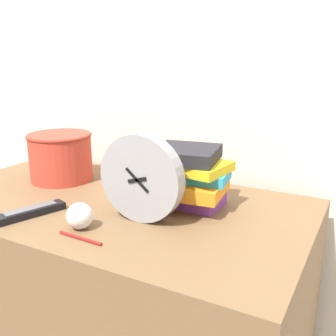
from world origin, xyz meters
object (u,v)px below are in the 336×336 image
(desk_clock, at_px, (141,178))
(book_stack, at_px, (188,177))
(basket, at_px, (61,155))
(tv_remote, at_px, (31,212))
(pen, at_px, (80,238))
(crumpled_paper_ball, at_px, (80,216))

(desk_clock, relative_size, book_stack, 0.92)
(book_stack, xyz_separation_m, basket, (-0.50, 0.02, -0.00))
(desk_clock, height_order, tv_remote, desk_clock)
(tv_remote, height_order, pen, tv_remote)
(basket, xyz_separation_m, pen, (0.37, -0.34, -0.08))
(tv_remote, bearing_deg, basket, 118.25)
(book_stack, height_order, pen, book_stack)
(basket, bearing_deg, crumpled_paper_ball, -41.29)
(tv_remote, relative_size, pen, 1.49)
(book_stack, distance_m, crumpled_paper_ball, 0.32)
(desk_clock, xyz_separation_m, crumpled_paper_ball, (-0.11, -0.12, -0.08))
(desk_clock, distance_m, tv_remote, 0.32)
(desk_clock, relative_size, tv_remote, 1.21)
(basket, height_order, tv_remote, basket)
(pen, bearing_deg, book_stack, 68.15)
(basket, xyz_separation_m, crumpled_paper_ball, (0.33, -0.29, -0.05))
(desk_clock, height_order, basket, desk_clock)
(desk_clock, height_order, pen, desk_clock)
(book_stack, bearing_deg, basket, 177.97)
(crumpled_paper_ball, bearing_deg, basket, 138.71)
(crumpled_paper_ball, bearing_deg, book_stack, 57.87)
(basket, relative_size, pen, 1.71)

